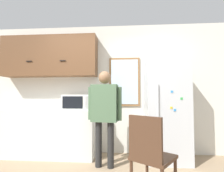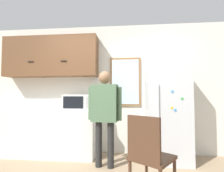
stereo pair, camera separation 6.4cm
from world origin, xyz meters
name	(u,v)px [view 1 (the left image)]	position (x,y,z in m)	size (l,w,h in m)	color
back_wall	(107,88)	(0.00, 1.76, 1.35)	(6.00, 0.06, 2.70)	silver
counter	(46,132)	(-1.20, 1.44, 0.46)	(1.99, 0.58, 0.92)	silver
upper_cabinets	(50,57)	(-1.20, 1.56, 2.02)	(1.99, 0.36, 0.84)	brown
microwave	(78,102)	(-0.55, 1.44, 1.07)	(0.55, 0.39, 0.29)	white
person	(105,108)	(0.04, 0.99, 0.98)	(0.58, 0.28, 1.61)	black
refrigerator	(166,110)	(1.15, 1.39, 0.92)	(0.75, 0.70, 1.84)	silver
chair	(150,152)	(0.68, 0.18, 0.53)	(0.63, 0.63, 0.97)	#472D1E
window	(124,82)	(0.37, 1.72, 1.49)	(0.64, 0.05, 1.02)	olive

